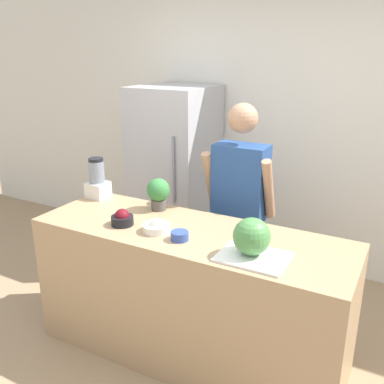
{
  "coord_description": "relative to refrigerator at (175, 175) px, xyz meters",
  "views": [
    {
      "loc": [
        1.2,
        -1.84,
        2.04
      ],
      "look_at": [
        0.0,
        0.38,
        1.18
      ],
      "focal_mm": 40.0,
      "sensor_mm": 36.0,
      "label": 1
    }
  ],
  "objects": [
    {
      "name": "ground_plane",
      "position": [
        0.85,
        -1.61,
        -0.85
      ],
      "size": [
        14.0,
        14.0,
        0.0
      ],
      "primitive_type": "plane",
      "color": "tan"
    },
    {
      "name": "wall_back",
      "position": [
        0.85,
        0.41,
        0.45
      ],
      "size": [
        8.0,
        0.06,
        2.6
      ],
      "color": "white",
      "rests_on": "ground_plane"
    },
    {
      "name": "counter_island",
      "position": [
        0.85,
        -1.26,
        -0.39
      ],
      "size": [
        2.07,
        0.69,
        0.93
      ],
      "color": "tan",
      "rests_on": "ground_plane"
    },
    {
      "name": "refrigerator",
      "position": [
        0.0,
        0.0,
        0.0
      ],
      "size": [
        0.69,
        0.75,
        1.7
      ],
      "color": "#B7B7BC",
      "rests_on": "ground_plane"
    },
    {
      "name": "person",
      "position": [
        0.93,
        -0.61,
        0.01
      ],
      "size": [
        0.53,
        0.27,
        1.66
      ],
      "color": "#4C608C",
      "rests_on": "ground_plane"
    },
    {
      "name": "cutting_board",
      "position": [
        1.34,
        -1.42,
        0.09
      ],
      "size": [
        0.38,
        0.3,
        0.01
      ],
      "color": "white",
      "rests_on": "counter_island"
    },
    {
      "name": "watermelon",
      "position": [
        1.32,
        -1.4,
        0.2
      ],
      "size": [
        0.21,
        0.21,
        0.21
      ],
      "color": "#4C8C47",
      "rests_on": "cutting_board"
    },
    {
      "name": "bowl_cherries",
      "position": [
        0.42,
        -1.39,
        0.12
      ],
      "size": [
        0.15,
        0.15,
        0.11
      ],
      "color": "black",
      "rests_on": "counter_island"
    },
    {
      "name": "bowl_cream",
      "position": [
        0.67,
        -1.37,
        0.11
      ],
      "size": [
        0.18,
        0.18,
        0.09
      ],
      "color": "white",
      "rests_on": "counter_island"
    },
    {
      "name": "bowl_small_blue",
      "position": [
        0.86,
        -1.41,
        0.11
      ],
      "size": [
        0.11,
        0.11,
        0.05
      ],
      "color": "#334C9E",
      "rests_on": "counter_island"
    },
    {
      "name": "blender",
      "position": [
        -0.08,
        -1.04,
        0.22
      ],
      "size": [
        0.15,
        0.15,
        0.31
      ],
      "color": "silver",
      "rests_on": "counter_island"
    },
    {
      "name": "potted_plant",
      "position": [
        0.48,
        -1.04,
        0.21
      ],
      "size": [
        0.16,
        0.16,
        0.23
      ],
      "color": "#514C47",
      "rests_on": "counter_island"
    }
  ]
}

